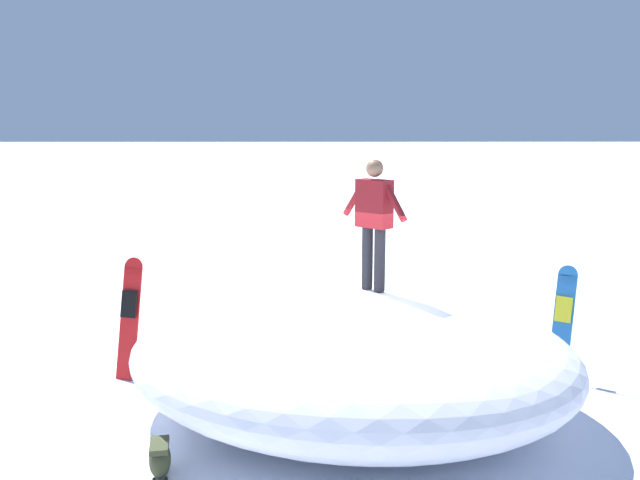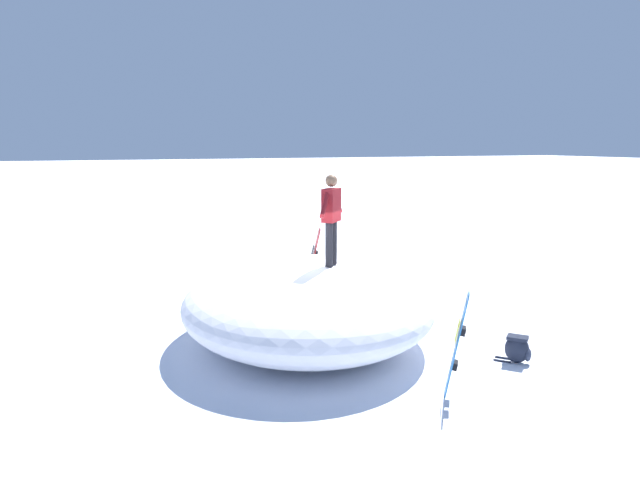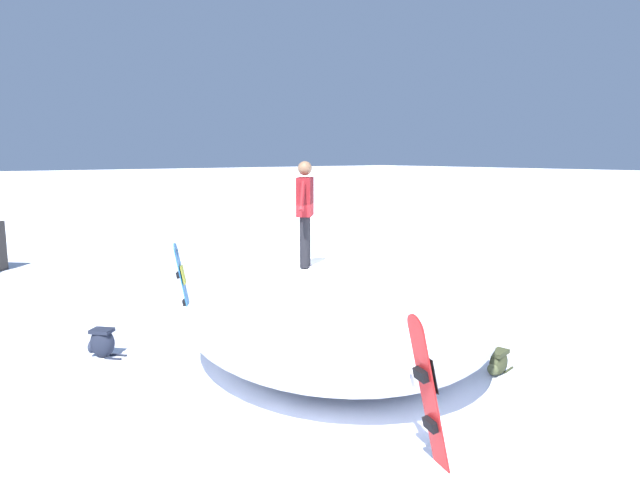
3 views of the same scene
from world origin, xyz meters
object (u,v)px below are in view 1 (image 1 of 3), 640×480
snowboard_secondary_upright (563,321)px  backpack_far (160,458)px  snowboard_primary_upright (130,316)px  backpack_near (481,325)px  snowboarder_standing (374,216)px

snowboard_secondary_upright → backpack_far: 5.80m
snowboard_primary_upright → backpack_near: snowboard_primary_upright is taller
snowboarder_standing → backpack_far: snowboarder_standing is taller
snowboarder_standing → backpack_near: snowboarder_standing is taller
backpack_near → backpack_far: 6.24m
snowboard_secondary_upright → backpack_near: snowboard_secondary_upright is taller
snowboard_primary_upright → backpack_near: (1.58, -5.45, -0.64)m
snowboard_primary_upright → snowboard_secondary_upright: bearing=-91.6°
snowboarder_standing → backpack_far: size_ratio=2.60×
snowboard_secondary_upright → backpack_far: bearing=117.4°
snowboard_primary_upright → backpack_near: size_ratio=2.88×
snowboarder_standing → snowboard_secondary_upright: size_ratio=1.02×
snowboard_primary_upright → snowboard_secondary_upright: snowboard_primary_upright is taller
snowboard_secondary_upright → backpack_near: bearing=21.7°
snowboarder_standing → snowboard_primary_upright: 3.85m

